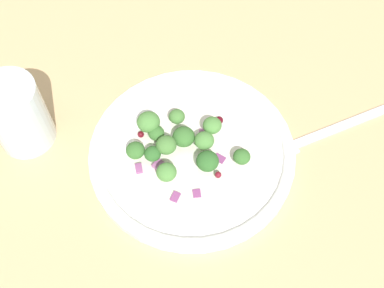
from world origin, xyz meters
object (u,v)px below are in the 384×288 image
at_px(broccoli_floret_0, 153,154).
at_px(water_glass, 17,115).
at_px(fork, 326,132).
at_px(plate, 192,152).
at_px(broccoli_floret_1, 207,161).
at_px(broccoli_floret_2, 149,122).

relative_size(broccoli_floret_0, water_glass, 0.21).
distance_m(fork, water_glass, 0.38).
distance_m(plate, broccoli_floret_0, 0.05).
bearing_deg(plate, water_glass, 109.52).
height_order(broccoli_floret_0, broccoli_floret_1, broccoli_floret_1).
bearing_deg(plate, fork, -51.92).
bearing_deg(broccoli_floret_2, fork, -61.68).
bearing_deg(fork, plate, 128.08).
distance_m(broccoli_floret_0, fork, 0.22).
distance_m(plate, broccoli_floret_1, 0.04).
relative_size(fork, water_glass, 1.64).
bearing_deg(broccoli_floret_2, water_glass, 117.37).
bearing_deg(plate, broccoli_floret_1, -117.43).
distance_m(broccoli_floret_0, broccoli_floret_1, 0.07).
height_order(broccoli_floret_2, water_glass, water_glass).
height_order(plate, broccoli_floret_0, broccoli_floret_0).
relative_size(broccoli_floret_0, broccoli_floret_1, 0.75).
xyz_separation_m(plate, broccoli_floret_2, (0.00, 0.06, 0.02)).
xyz_separation_m(broccoli_floret_2, water_glass, (-0.07, 0.14, 0.02)).
bearing_deg(plate, broccoli_floret_0, 135.49).
xyz_separation_m(broccoli_floret_0, fork, (0.14, -0.17, -0.03)).
relative_size(plate, broccoli_floret_0, 12.52).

